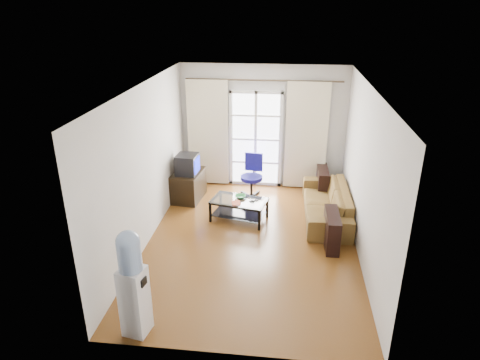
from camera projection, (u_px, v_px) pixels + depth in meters
The scene contains 20 objects.
floor at pixel (251, 242), 7.51m from camera, with size 5.20×5.20×0.00m, color brown.
ceiling at pixel (253, 87), 6.45m from camera, with size 5.20×5.20×0.00m, color white.
wall_back at pixel (263, 127), 9.36m from camera, with size 3.60×0.02×2.70m, color beige.
wall_front at pixel (231, 259), 4.60m from camera, with size 3.60×0.02×2.70m, color beige.
wall_left at pixel (146, 166), 7.17m from camera, with size 0.02×5.20×2.70m, color beige.
wall_right at pixel (365, 175), 6.79m from camera, with size 0.02×5.20×2.70m, color beige.
french_door at pixel (256, 140), 9.43m from camera, with size 1.16×0.06×2.15m.
curtain_rod at pixel (263, 80), 8.87m from camera, with size 0.04×0.04×3.30m, color #4C3F2D.
curtain_left at pixel (208, 133), 9.43m from camera, with size 0.90×0.07×2.35m, color beige.
curtain_right at pixel (306, 137), 9.21m from camera, with size 0.90×0.07×2.35m, color beige.
radiator at pixel (297, 173), 9.58m from camera, with size 0.64×0.12×0.64m, color gray.
sofa at pixel (326, 203), 8.25m from camera, with size 0.85×2.09×0.61m, color olive.
coffee_table at pixel (239, 207), 8.16m from camera, with size 1.14×0.80×0.42m.
bowl at pixel (240, 196), 8.19m from camera, with size 0.22×0.22×0.05m, color #328938.
book at pixel (232, 203), 7.95m from camera, with size 0.20×0.24×0.02m, color #A52114.
remote at pixel (254, 201), 8.05m from camera, with size 0.17×0.05×0.02m, color black.
tv_stand at pixel (188, 185), 9.03m from camera, with size 0.55×0.83×0.61m, color black.
crt_tv at pixel (186, 164), 8.76m from camera, with size 0.48×0.48×0.41m.
task_chair at pixel (252, 185), 9.08m from camera, with size 0.73×0.73×0.95m.
water_cooler at pixel (132, 281), 5.19m from camera, with size 0.35×0.35×1.46m.
Camera 1 is at (0.54, -6.47, 3.92)m, focal length 32.00 mm.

